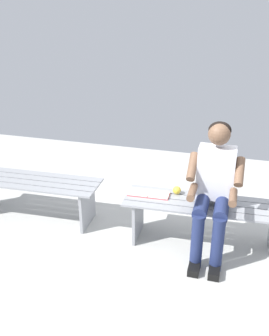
{
  "coord_description": "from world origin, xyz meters",
  "views": [
    {
      "loc": [
        -0.22,
        3.22,
        2.21
      ],
      "look_at": [
        0.67,
        0.15,
        0.82
      ],
      "focal_mm": 39.75,
      "sensor_mm": 36.0,
      "label": 1
    }
  ],
  "objects": [
    {
      "name": "bench_far",
      "position": [
        1.9,
        0.0,
        0.35
      ],
      "size": [
        1.57,
        0.52,
        0.47
      ],
      "rotation": [
        0.0,
        0.0,
        0.04
      ],
      "color": "gray",
      "rests_on": "ground"
    },
    {
      "name": "person_seated",
      "position": [
        -0.07,
        0.1,
        0.7
      ],
      "size": [
        0.5,
        0.69,
        1.27
      ],
      "color": "silver",
      "rests_on": "ground"
    },
    {
      "name": "bench_near",
      "position": [
        0.0,
        0.0,
        0.35
      ],
      "size": [
        1.58,
        0.52,
        0.47
      ],
      "rotation": [
        0.0,
        0.0,
        0.04
      ],
      "color": "gray",
      "rests_on": "ground"
    },
    {
      "name": "book_open",
      "position": [
        0.56,
        -0.02,
        0.48
      ],
      "size": [
        0.42,
        0.17,
        0.02
      ],
      "rotation": [
        0.0,
        0.0,
        0.04
      ],
      "color": "white",
      "rests_on": "bench_near"
    },
    {
      "name": "ground_plane",
      "position": [
        0.95,
        1.0,
        -0.02
      ],
      "size": [
        10.0,
        7.0,
        0.04
      ],
      "primitive_type": "cube",
      "color": "#B2B2AD"
    },
    {
      "name": "apple",
      "position": [
        0.3,
        -0.11,
        0.51
      ],
      "size": [
        0.08,
        0.08,
        0.08
      ],
      "primitive_type": "sphere",
      "color": "gold",
      "rests_on": "bench_near"
    }
  ]
}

